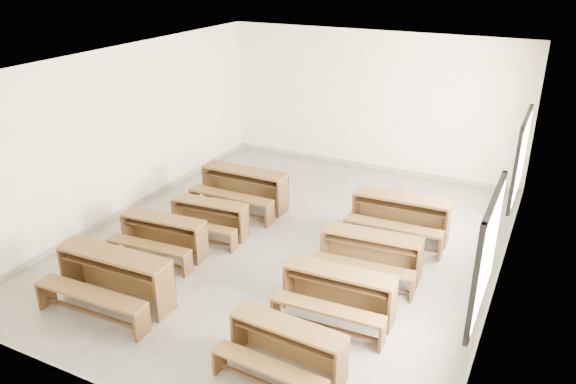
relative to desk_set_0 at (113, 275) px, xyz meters
The scene contains 9 objects.
room 3.57m from the desk_set_0, 60.63° to the left, with size 8.50×8.50×3.20m.
desk_set_0 is the anchor object (origin of this frame).
desk_set_1 1.50m from the desk_set_0, 100.68° to the left, with size 1.55×0.88×0.67m.
desk_set_2 2.43m from the desk_set_0, 89.78° to the left, with size 1.47×0.85×0.64m.
desk_set_3 3.74m from the desk_set_0, 90.58° to the left, with size 1.77×0.92×0.79m.
desk_set_4 2.91m from the desk_set_0, ahead, with size 1.51×0.84×0.66m.
desk_set_5 3.25m from the desk_set_0, 20.79° to the left, with size 1.61×0.89×0.71m.
desk_set_6 3.92m from the desk_set_0, 38.03° to the left, with size 1.63×0.93×0.71m.
desk_set_7 4.99m from the desk_set_0, 51.16° to the left, with size 1.75×0.95×0.77m.
Camera 1 is at (3.94, -7.85, 4.80)m, focal length 35.00 mm.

